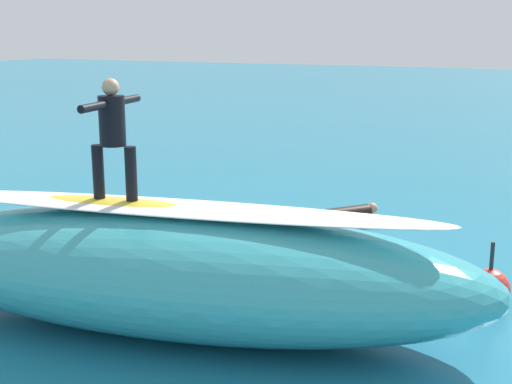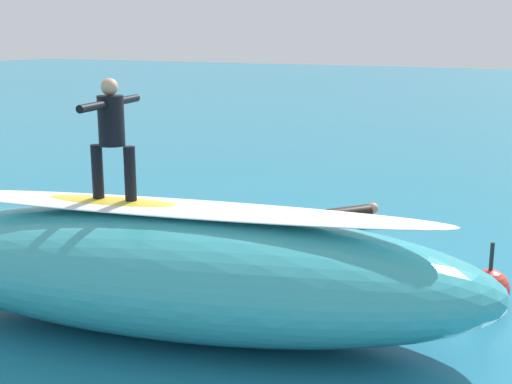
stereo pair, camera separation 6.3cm
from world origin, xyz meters
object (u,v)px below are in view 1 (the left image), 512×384
surfboard_paddling (347,225)px  surfer_paddling (341,216)px  surfboard_riding (116,203)px  surfer_riding (112,130)px  buoy_marker (489,288)px

surfboard_paddling → surfer_paddling: bearing=180.0°
surfboard_riding → surfer_riding: bearing=-9.5°
surfboard_paddling → buoy_marker: (-2.91, 2.84, 0.23)m
surfer_riding → surfer_paddling: 5.75m
surfboard_riding → buoy_marker: (-4.08, -2.47, -1.25)m
surfer_riding → surfer_paddling: surfer_riding is taller
surfer_paddling → buoy_marker: 4.06m
buoy_marker → surfer_paddling: bearing=-42.4°
surfboard_paddling → buoy_marker: bearing=-95.9°
surfer_riding → buoy_marker: size_ratio=1.61×
surfer_paddling → buoy_marker: bearing=-94.0°
surfboard_paddling → surfer_paddling: surfer_paddling is taller
surfboard_riding → surfer_riding: surfer_riding is taller
surfboard_riding → surfboard_paddling: bearing=-111.9°
surfer_riding → surfer_paddling: bearing=-111.2°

